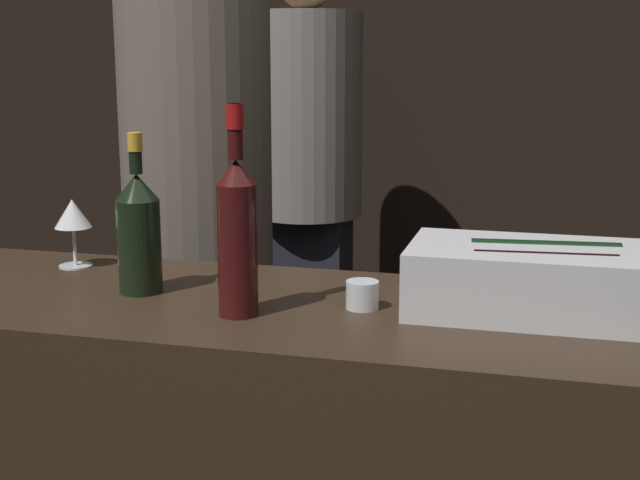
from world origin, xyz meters
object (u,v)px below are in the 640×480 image
Objects in this scene: candle_votive at (362,295)px; red_wine_bottle_tall at (237,231)px; ice_bin_with_bottles at (533,278)px; champagne_bottle at (139,230)px; person_blond_tee at (198,218)px; wine_glass at (73,216)px; person_grey_polo at (307,172)px.

red_wine_bottle_tall is (-0.21, -0.10, 0.13)m from candle_votive.
ice_bin_with_bottles is 1.16× the size of red_wine_bottle_tall.
champagne_bottle is 0.17× the size of person_blond_tee.
wine_glass is at bearing 146.80° from champagne_bottle.
ice_bin_with_bottles is at bearing -5.81° from wine_glass.
person_grey_polo is at bearing 118.42° from ice_bin_with_bottles.
red_wine_bottle_tall is (0.47, -0.25, 0.04)m from wine_glass.
red_wine_bottle_tall reaches higher than wine_glass.
red_wine_bottle_tall is at bearing -163.86° from ice_bin_with_bottles.
person_grey_polo is (-0.37, 1.78, -0.14)m from red_wine_bottle_tall.
red_wine_bottle_tall reaches higher than candle_votive.
wine_glass is at bearing 152.26° from red_wine_bottle_tall.
champagne_bottle is at bearing 10.37° from person_blond_tee.
champagne_bottle reaches higher than wine_glass.
candle_votive is at bearing -170.36° from ice_bin_with_bottles.
person_blond_tee is at bearing 131.38° from candle_votive.
red_wine_bottle_tall is at bearing -155.09° from candle_votive.
candle_votive is at bearing 38.26° from person_blond_tee.
ice_bin_with_bottles is 0.31m from candle_votive.
champagne_bottle is at bearing -176.05° from ice_bin_with_bottles.
ice_bin_with_bottles is 0.99m from wine_glass.
candle_votive is 0.26m from red_wine_bottle_tall.
candle_votive is 0.03× the size of person_grey_polo.
wine_glass is 0.70m from candle_votive.
person_blond_tee is at bearing -46.92° from person_grey_polo.
red_wine_bottle_tall reaches higher than ice_bin_with_bottles.
person_blond_tee is (-0.92, 0.65, -0.05)m from ice_bin_with_bottles.
person_blond_tee reaches higher than red_wine_bottle_tall.
person_grey_polo is (0.03, 0.99, -0.00)m from person_blond_tee.
person_grey_polo reaches higher than candle_votive.
ice_bin_with_bottles is at bearing 3.95° from champagne_bottle.
person_blond_tee reaches higher than wine_glass.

